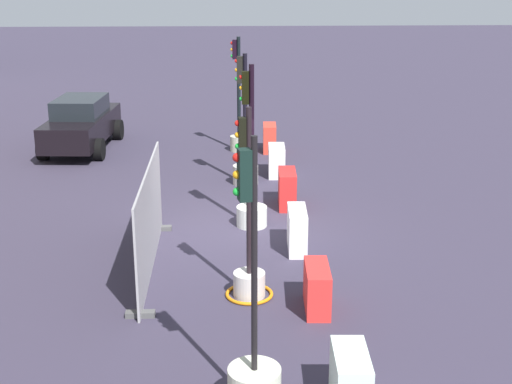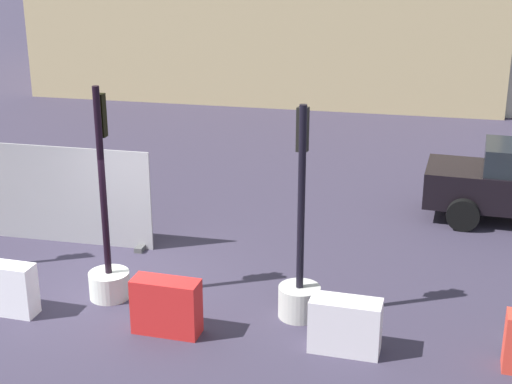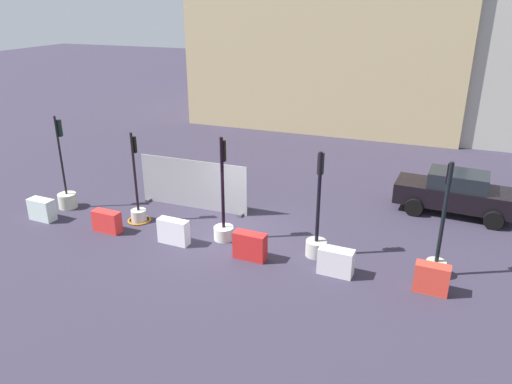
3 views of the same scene
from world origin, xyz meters
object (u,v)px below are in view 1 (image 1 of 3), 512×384
object	(u,v)px
traffic_light_0	(254,369)
construction_barrier_2	(297,230)
traffic_light_4	(239,127)
traffic_light_2	(251,197)
construction_barrier_3	(287,189)
traffic_light_1	(249,267)
construction_barrier_5	(270,138)
construction_barrier_1	(317,288)
construction_barrier_0	(350,382)
construction_barrier_4	(277,161)
traffic_light_3	(245,160)
car_black_sedan	(82,123)

from	to	relation	value
traffic_light_0	construction_barrier_2	bearing A→B (deg)	-11.78
traffic_light_0	traffic_light_4	distance (m)	14.04
traffic_light_2	construction_barrier_3	xyz separation A→B (m)	(1.36, -0.94, -0.24)
traffic_light_1	construction_barrier_5	xyz separation A→B (m)	(10.54, -1.07, -0.12)
construction_barrier_1	construction_barrier_5	world-z (taller)	construction_barrier_5
traffic_light_1	construction_barrier_0	xyz separation A→B (m)	(-3.50, -1.22, -0.14)
construction_barrier_2	construction_barrier_5	xyz separation A→B (m)	(8.40, 0.03, 0.00)
traffic_light_4	construction_barrier_1	size ratio (longest dim) A/B	3.41
traffic_light_1	construction_barrier_2	size ratio (longest dim) A/B	3.08
construction_barrier_1	construction_barrier_2	size ratio (longest dim) A/B	0.96
traffic_light_1	construction_barrier_4	xyz separation A→B (m)	(7.78, -1.09, -0.14)
traffic_light_2	construction_barrier_0	distance (m)	7.20
traffic_light_1	construction_barrier_1	xyz separation A→B (m)	(-0.57, -1.16, -0.17)
construction_barrier_2	construction_barrier_5	size ratio (longest dim) A/B	1.15
traffic_light_2	construction_barrier_5	size ratio (longest dim) A/B	3.78
traffic_light_2	construction_barrier_4	distance (m)	4.26
traffic_light_1	construction_barrier_5	distance (m)	10.60
traffic_light_2	traffic_light_3	xyz separation A→B (m)	(3.31, 0.04, -0.00)
construction_barrier_1	traffic_light_0	bearing A→B (deg)	156.68
traffic_light_3	car_black_sedan	distance (m)	6.69
construction_barrier_4	car_black_sedan	bearing A→B (deg)	61.20
construction_barrier_3	construction_barrier_2	bearing A→B (deg)	179.08
traffic_light_2	construction_barrier_0	world-z (taller)	traffic_light_2
traffic_light_0	car_black_sedan	size ratio (longest dim) A/B	0.81
traffic_light_1	construction_barrier_0	world-z (taller)	traffic_light_1
traffic_light_2	traffic_light_4	xyz separation A→B (m)	(7.01, 0.12, 0.11)
traffic_light_1	construction_barrier_4	size ratio (longest dim) A/B	3.18
construction_barrier_0	construction_barrier_5	xyz separation A→B (m)	(14.04, 0.15, 0.02)
construction_barrier_5	construction_barrier_0	bearing A→B (deg)	-179.39
construction_barrier_2	car_black_sedan	xyz separation A→B (m)	(9.00, 6.13, 0.42)
construction_barrier_0	construction_barrier_2	bearing A→B (deg)	1.27
traffic_light_3	traffic_light_4	size ratio (longest dim) A/B	0.97
construction_barrier_0	construction_barrier_3	size ratio (longest dim) A/B	0.93
traffic_light_3	traffic_light_0	bearing A→B (deg)	178.77
traffic_light_0	car_black_sedan	distance (m)	15.38
traffic_light_2	traffic_light_3	bearing A→B (deg)	0.62
construction_barrier_2	construction_barrier_5	distance (m)	8.40
traffic_light_0	traffic_light_1	bearing A→B (deg)	-1.04
construction_barrier_1	construction_barrier_3	size ratio (longest dim) A/B	0.99
traffic_light_1	traffic_light_3	xyz separation A→B (m)	(6.93, -0.16, 0.13)
construction_barrier_0	construction_barrier_2	world-z (taller)	construction_barrier_2
traffic_light_0	construction_barrier_4	bearing A→B (deg)	-5.87
traffic_light_0	construction_barrier_0	distance (m)	1.30
traffic_light_2	construction_barrier_5	xyz separation A→B (m)	(6.92, -0.87, -0.25)
traffic_light_0	construction_barrier_1	bearing A→B (deg)	-23.32
construction_barrier_0	construction_barrier_3	distance (m)	8.48
traffic_light_2	car_black_sedan	bearing A→B (deg)	34.83
construction_barrier_2	construction_barrier_4	world-z (taller)	construction_barrier_2
construction_barrier_1	construction_barrier_5	distance (m)	11.11
construction_barrier_2	car_black_sedan	bearing A→B (deg)	34.26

